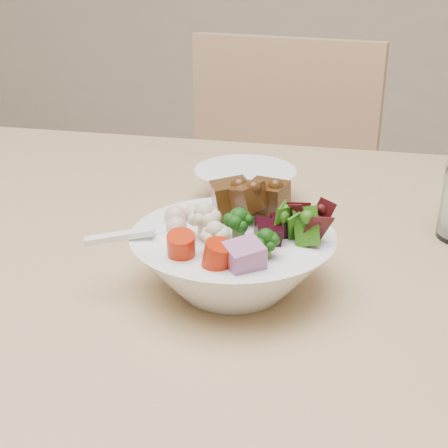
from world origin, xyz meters
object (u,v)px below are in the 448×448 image
object	(u,v)px
food_bowl	(235,256)
side_bowl	(245,185)
chair_far	(263,233)
dining_table	(396,367)

from	to	relation	value
food_bowl	side_bowl	bearing A→B (deg)	101.45
food_bowl	side_bowl	world-z (taller)	food_bowl
chair_far	side_bowl	world-z (taller)	chair_far
dining_table	food_bowl	xyz separation A→B (m)	(-0.16, -0.03, 0.11)
dining_table	side_bowl	bearing A→B (deg)	133.27
dining_table	food_bowl	size ratio (longest dim) A/B	9.00
side_bowl	food_bowl	bearing A→B (deg)	-78.55
dining_table	food_bowl	world-z (taller)	food_bowl
chair_far	side_bowl	size ratio (longest dim) A/B	7.08
food_bowl	chair_far	bearing A→B (deg)	99.80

